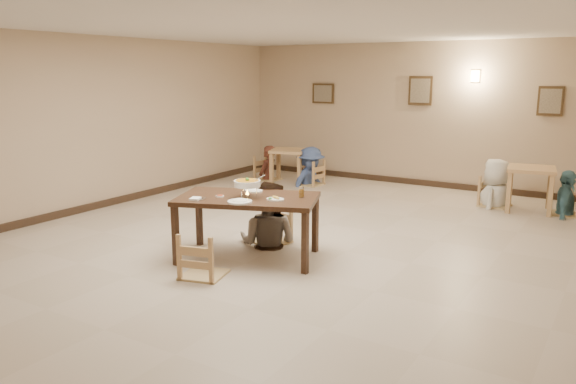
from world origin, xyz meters
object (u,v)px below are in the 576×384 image
Objects in this scene: bg_chair_rl at (496,178)px; bg_diner_b at (311,147)px; drink_glass at (301,192)px; chair_far at (271,210)px; main_diner at (267,182)px; bg_diner_d at (569,170)px; main_table at (248,203)px; bg_chair_rr at (567,189)px; bg_chair_ll at (268,157)px; bg_chair_lr at (310,162)px; bg_diner_c at (498,159)px; chair_near at (203,234)px; bg_diner_a at (268,146)px; bg_table_right at (531,175)px; bg_table_left at (289,156)px; curry_warmer at (247,184)px.

bg_diner_b is (-3.81, -0.05, 0.30)m from bg_chair_rl.
chair_far is at bearing 151.16° from drink_glass.
bg_diner_d is at bearing -141.79° from main_diner.
main_table is 5.71m from bg_chair_rr.
main_table is at bearing 88.50° from main_diner.
bg_chair_ll reaches higher than bg_chair_lr.
bg_chair_rl is 0.60× the size of bg_diner_c.
bg_chair_ll is at bearing -78.35° from chair_near.
chair_near is at bearing 22.50° from bg_chair_lr.
bg_diner_a reaches higher than drink_glass.
bg_chair_ll is (-2.77, 5.47, -0.00)m from chair_near.
drink_glass is at bearing 33.84° from bg_chair_lr.
bg_diner_b reaches higher than bg_chair_lr.
chair_far reaches higher than bg_chair_rr.
bg_diner_c reaches higher than bg_chair_ll.
bg_table_right is at bearing -86.79° from bg_chair_rr.
bg_diner_d is (4.96, 0.03, -0.06)m from bg_diner_b.
bg_diner_c is at bearing 96.19° from bg_chair_lr.
drink_glass is (0.60, 0.33, 0.15)m from main_table.
bg_diner_a is at bearing -84.54° from bg_diner_c.
drink_glass is 0.08× the size of bg_diner_b.
chair_far is at bearing 137.21° from bg_diner_d.
main_table is 2.25× the size of bg_table_right.
bg_chair_rr is (2.61, 4.38, -0.43)m from drink_glass.
bg_diner_b is at bearing -88.20° from chair_near.
chair_near is at bearing -115.61° from main_table.
bg_table_right is 4.39m from bg_diner_b.
drink_glass is 5.10m from bg_diner_d.
bg_table_left is at bearing 97.40° from bg_chair_rl.
bg_diner_b is (1.09, 0.02, 0.04)m from bg_diner_a.
bg_chair_lr is at bearing 1.17° from bg_table_left.
main_diner is at bearing 79.66° from main_table.
bg_chair_rr is (4.96, 0.03, -0.06)m from bg_chair_lr.
bg_diner_b is at bearing 1.17° from bg_table_left.
chair_far is 7.02× the size of drink_glass.
bg_chair_rl is (2.04, 4.76, -0.48)m from curry_warmer.
bg_chair_rl is at bearing 0.80° from bg_table_left.
bg_diner_b reaches higher than main_table.
chair_near is 1.00× the size of bg_chair_ll.
chair_far is at bearing 30.48° from bg_diner_a.
bg_diner_a is at bearing -78.35° from chair_near.
main_table is 5.45m from bg_chair_ll.
chair_near is 6.11m from bg_table_right.
bg_table_left is at bearing -83.11° from chair_near.
curry_warmer is at bearing -144.11° from bg_chair_ll.
main_table is at bearing -34.61° from bg_chair_rr.
bg_table_right is at bearing 68.92° from chair_far.
bg_table_left is at bearing -83.39° from bg_chair_lr.
chair_far is 1.07× the size of bg_chair_rr.
drink_glass is 0.09× the size of bg_diner_d.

